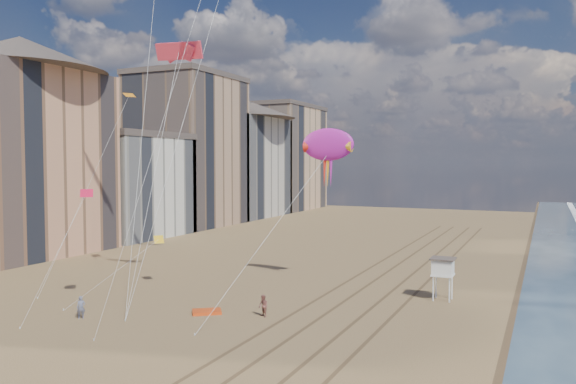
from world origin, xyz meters
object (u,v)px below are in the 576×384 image
at_px(kite_flyer_b, 263,306).
at_px(grounded_kite, 207,312).
at_px(kite_flyer_a, 81,307).
at_px(lifeguard_stand, 443,268).
at_px(show_kite, 328,145).

bearing_deg(kite_flyer_b, grounded_kite, -135.43).
relative_size(grounded_kite, kite_flyer_a, 1.29).
distance_m(lifeguard_stand, show_kite, 15.52).
xyz_separation_m(show_kite, kite_flyer_b, (-0.73, -12.09, -12.87)).
bearing_deg(grounded_kite, kite_flyer_b, -24.05).
bearing_deg(show_kite, grounded_kite, -112.13).
distance_m(lifeguard_stand, grounded_kite, 20.71).
bearing_deg(show_kite, lifeguard_stand, -3.60).
relative_size(lifeguard_stand, show_kite, 0.17).
xyz_separation_m(kite_flyer_a, kite_flyer_b, (12.57, 6.34, -0.01)).
distance_m(show_kite, kite_flyer_b, 17.68).
relative_size(lifeguard_stand, grounded_kite, 1.65).
height_order(lifeguard_stand, kite_flyer_a, lifeguard_stand).
height_order(show_kite, kite_flyer_b, show_kite).
relative_size(lifeguard_stand, kite_flyer_b, 2.15).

